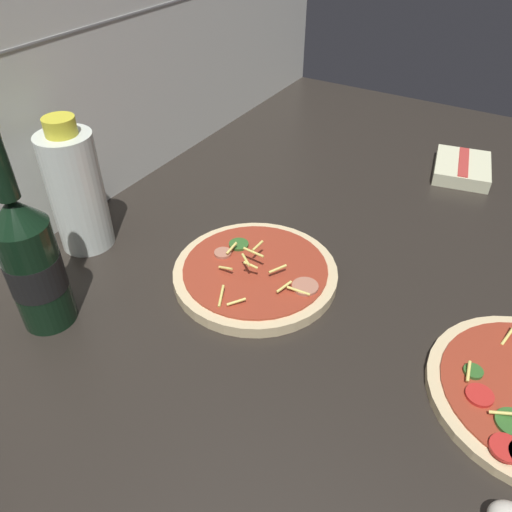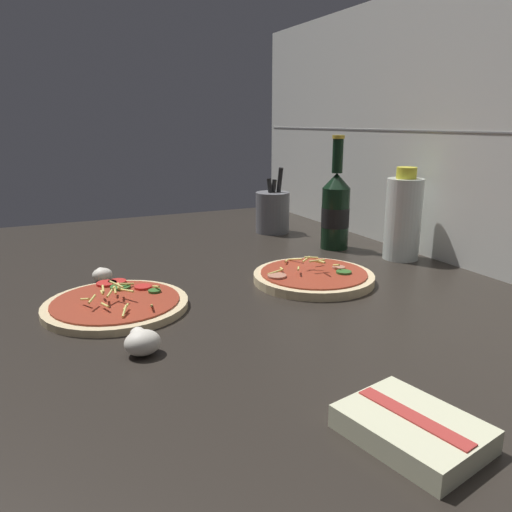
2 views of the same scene
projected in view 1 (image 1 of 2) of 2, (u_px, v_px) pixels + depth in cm
name	position (u px, v px, depth cm)	size (l,w,h in cm)	color
counter_slab	(332.00, 321.00, 65.24)	(160.00, 90.00, 2.50)	#28231E
tile_backsplash	(37.00, 40.00, 65.95)	(160.00, 1.13, 60.00)	silver
pizza_far	(255.00, 273.00, 69.56)	(22.84, 22.84, 4.58)	beige
beer_bottle	(31.00, 261.00, 58.20)	(6.61, 6.61, 26.49)	black
oil_bottle	(76.00, 190.00, 71.11)	(7.76, 7.76, 20.09)	silver
dish_towel	(462.00, 168.00, 93.09)	(14.33, 11.98, 2.56)	beige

